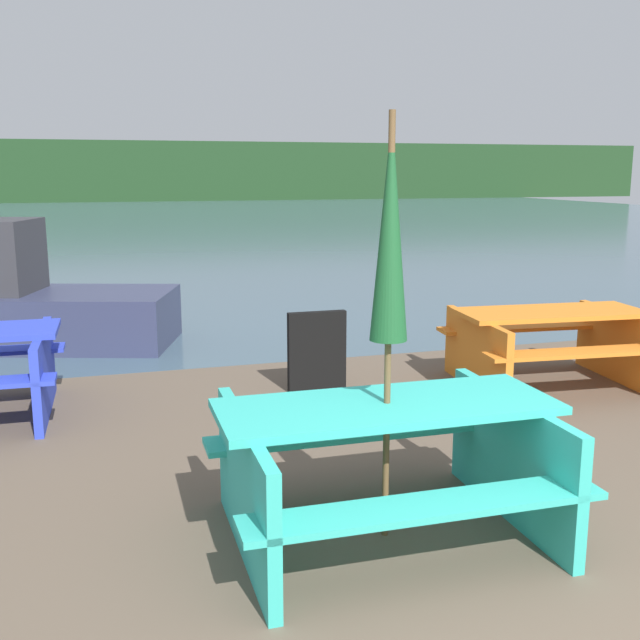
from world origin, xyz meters
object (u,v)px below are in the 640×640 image
Objects in this scene: picnic_table_orange at (550,339)px; picnic_table_teal at (386,456)px; umbrella_darkgreen at (390,234)px; signboard at (317,351)px; boat at (9,300)px.

picnic_table_teal is at bearing -137.68° from picnic_table_orange.
umbrella_darkgreen is (0.00, 0.00, 1.23)m from picnic_table_teal.
signboard reaches higher than picnic_table_orange.
picnic_table_teal is 1.00× the size of picnic_table_orange.
umbrella_darkgreen reaches higher than signboard.
picnic_table_teal is 3.53m from picnic_table_orange.
umbrella_darkgreen reaches higher than picnic_table_orange.
boat is 4.10m from signboard.
boat reaches higher than picnic_table_teal.
umbrella_darkgreen is 3.15m from signboard.
boat is (-2.50, 5.69, -1.16)m from umbrella_darkgreen.
picnic_table_teal is 0.51× the size of boat.
picnic_table_orange is 6.09m from boat.
signboard is (0.43, 2.83, -1.32)m from umbrella_darkgreen.
signboard is at bearing 168.13° from picnic_table_orange.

